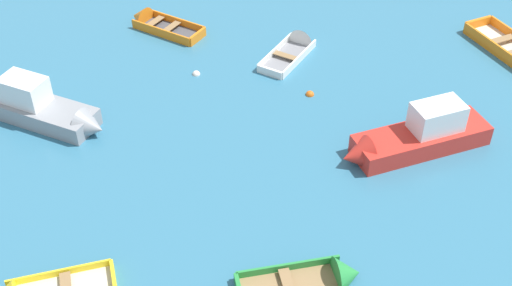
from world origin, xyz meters
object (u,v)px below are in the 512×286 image
(rowboat_green_near_right, at_px, (327,278))
(mooring_buoy_central, at_px, (196,74))
(motor_launch_red_center, at_px, (413,137))
(rowboat_orange_back_row_left, at_px, (152,22))
(rowboat_white_far_right, at_px, (298,45))
(motor_launch_grey_distant_center, at_px, (45,109))
(mooring_buoy_far_field, at_px, (310,95))

(rowboat_green_near_right, xyz_separation_m, mooring_buoy_central, (-2.56, 12.29, -0.17))
(rowboat_green_near_right, relative_size, mooring_buoy_central, 11.12)
(motor_launch_red_center, relative_size, rowboat_orange_back_row_left, 1.64)
(motor_launch_red_center, bearing_deg, rowboat_green_near_right, -131.58)
(rowboat_orange_back_row_left, height_order, rowboat_green_near_right, rowboat_orange_back_row_left)
(rowboat_white_far_right, xyz_separation_m, motor_launch_grey_distant_center, (-11.25, -3.48, 0.42))
(motor_launch_grey_distant_center, distance_m, rowboat_orange_back_row_left, 8.36)
(rowboat_orange_back_row_left, relative_size, rowboat_green_near_right, 0.96)
(motor_launch_red_center, height_order, rowboat_orange_back_row_left, motor_launch_red_center)
(mooring_buoy_central, relative_size, mooring_buoy_far_field, 0.96)
(mooring_buoy_far_field, bearing_deg, mooring_buoy_central, 151.56)
(rowboat_green_near_right, height_order, mooring_buoy_central, rowboat_green_near_right)
(motor_launch_red_center, relative_size, mooring_buoy_far_field, 16.81)
(rowboat_white_far_right, xyz_separation_m, mooring_buoy_far_field, (-0.37, -3.74, -0.17))
(rowboat_white_far_right, bearing_deg, mooring_buoy_far_field, -95.65)
(motor_launch_red_center, distance_m, rowboat_orange_back_row_left, 14.56)
(rowboat_green_near_right, xyz_separation_m, mooring_buoy_far_field, (2.00, 9.81, -0.17))
(mooring_buoy_central, bearing_deg, motor_launch_red_center, -42.04)
(rowboat_orange_back_row_left, distance_m, mooring_buoy_central, 4.92)
(motor_launch_red_center, bearing_deg, rowboat_orange_back_row_left, 128.45)
(mooring_buoy_far_field, bearing_deg, rowboat_white_far_right, 84.35)
(rowboat_orange_back_row_left, bearing_deg, mooring_buoy_central, -71.32)
(motor_launch_grey_distant_center, bearing_deg, motor_launch_red_center, -18.18)
(rowboat_orange_back_row_left, height_order, mooring_buoy_central, rowboat_orange_back_row_left)
(rowboat_green_near_right, bearing_deg, rowboat_orange_back_row_left, 103.71)
(motor_launch_grey_distant_center, bearing_deg, mooring_buoy_far_field, -1.36)
(mooring_buoy_central, bearing_deg, mooring_buoy_far_field, -28.44)
(motor_launch_red_center, distance_m, mooring_buoy_far_field, 5.21)
(rowboat_white_far_right, distance_m, mooring_buoy_far_field, 3.76)
(rowboat_white_far_right, bearing_deg, rowboat_orange_back_row_left, 152.51)
(rowboat_orange_back_row_left, xyz_separation_m, mooring_buoy_central, (1.57, -4.66, -0.20))
(mooring_buoy_central, bearing_deg, rowboat_white_far_right, 14.45)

